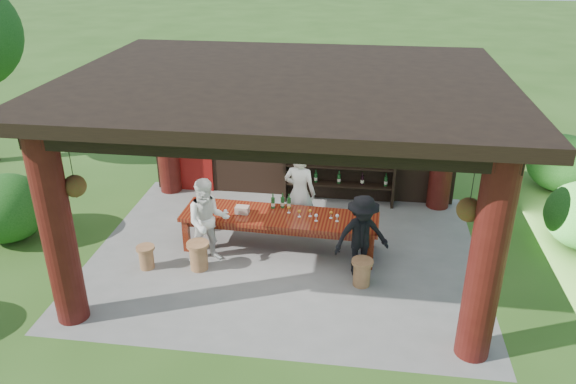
# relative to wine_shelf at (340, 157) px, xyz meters

# --- Properties ---
(ground) EXTENTS (90.00, 90.00, 0.00)m
(ground) POSITION_rel_wine_shelf_xyz_m (-0.89, -2.45, -1.11)
(ground) COLOR #2D5119
(ground) RESTS_ON ground
(pavilion) EXTENTS (7.50, 6.00, 3.60)m
(pavilion) POSITION_rel_wine_shelf_xyz_m (-0.90, -2.02, 1.02)
(pavilion) COLOR slate
(pavilion) RESTS_ON ground
(wine_shelf) EXTENTS (2.52, 0.38, 2.22)m
(wine_shelf) POSITION_rel_wine_shelf_xyz_m (0.00, 0.00, 0.00)
(wine_shelf) COLOR black
(wine_shelf) RESTS_ON ground
(tasting_table) EXTENTS (3.84, 1.14, 0.75)m
(tasting_table) POSITION_rel_wine_shelf_xyz_m (-1.03, -2.26, -0.47)
(tasting_table) COLOR #54110C
(tasting_table) RESTS_ON ground
(stool_near_left) EXTENTS (0.42, 0.42, 0.55)m
(stool_near_left) POSITION_rel_wine_shelf_xyz_m (-2.41, -3.18, -0.82)
(stool_near_left) COLOR brown
(stool_near_left) RESTS_ON ground
(stool_near_right) EXTENTS (0.38, 0.38, 0.51)m
(stool_near_right) POSITION_rel_wine_shelf_xyz_m (0.60, -3.29, -0.84)
(stool_near_right) COLOR brown
(stool_near_right) RESTS_ON ground
(stool_far_left) EXTENTS (0.34, 0.34, 0.45)m
(stool_far_left) POSITION_rel_wine_shelf_xyz_m (-3.38, -3.28, -0.87)
(stool_far_left) COLOR brown
(stool_far_left) RESTS_ON ground
(host) EXTENTS (0.74, 0.56, 1.81)m
(host) POSITION_rel_wine_shelf_xyz_m (-0.72, -1.55, -0.21)
(host) COLOR white
(host) RESTS_ON ground
(guest_woman) EXTENTS (0.99, 0.89, 1.67)m
(guest_woman) POSITION_rel_wine_shelf_xyz_m (-2.28, -2.85, -0.27)
(guest_woman) COLOR white
(guest_woman) RESTS_ON ground
(guest_man) EXTENTS (1.16, 0.91, 1.57)m
(guest_man) POSITION_rel_wine_shelf_xyz_m (0.56, -2.95, -0.32)
(guest_man) COLOR black
(guest_man) RESTS_ON ground
(table_bottles) EXTENTS (0.39, 0.13, 0.31)m
(table_bottles) POSITION_rel_wine_shelf_xyz_m (-1.03, -1.96, -0.21)
(table_bottles) COLOR #194C1E
(table_bottles) RESTS_ON tasting_table
(table_glasses) EXTENTS (2.20, 0.38, 0.15)m
(table_glasses) POSITION_rel_wine_shelf_xyz_m (-0.61, -2.31, -0.29)
(table_glasses) COLOR silver
(table_glasses) RESTS_ON tasting_table
(napkin_basket) EXTENTS (0.27, 0.19, 0.14)m
(napkin_basket) POSITION_rel_wine_shelf_xyz_m (-1.76, -2.28, -0.29)
(napkin_basket) COLOR #BF6672
(napkin_basket) RESTS_ON tasting_table
(shrubs) EXTENTS (15.44, 8.70, 1.36)m
(shrubs) POSITION_rel_wine_shelf_xyz_m (2.04, -1.75, -0.55)
(shrubs) COLOR #194C14
(shrubs) RESTS_ON ground
(trees) EXTENTS (22.06, 9.58, 4.80)m
(trees) POSITION_rel_wine_shelf_xyz_m (2.88, -1.39, 2.25)
(trees) COLOR #3F2819
(trees) RESTS_ON ground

